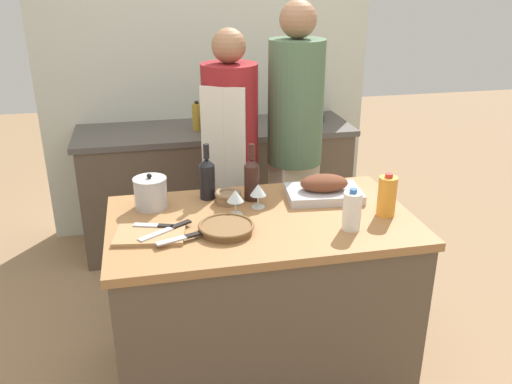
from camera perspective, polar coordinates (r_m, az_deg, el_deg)
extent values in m
plane|color=#9E7A56|center=(2.99, 0.52, -18.13)|extent=(12.00, 12.00, 0.00)
cube|color=brown|center=(2.74, 0.55, -11.46)|extent=(1.37, 0.79, 0.84)
cube|color=#A37042|center=(2.52, 0.59, -3.15)|extent=(1.41, 0.81, 0.04)
cube|color=brown|center=(4.05, -4.13, 0.39)|extent=(1.90, 0.58, 0.85)
cube|color=#56514C|center=(3.90, -4.31, 6.48)|extent=(1.96, 0.60, 0.04)
cube|color=silver|center=(4.16, -5.18, 13.11)|extent=(2.46, 0.10, 2.55)
cube|color=#BCBCC1|center=(2.74, 7.12, -0.19)|extent=(0.39, 0.28, 0.04)
ellipsoid|color=brown|center=(2.71, 7.18, 0.94)|extent=(0.25, 0.17, 0.09)
cylinder|color=brown|center=(2.37, -3.14, -3.88)|extent=(0.23, 0.23, 0.03)
torus|color=brown|center=(2.37, -3.15, -3.55)|extent=(0.25, 0.25, 0.01)
cube|color=#AD7F51|center=(2.38, -11.10, -4.43)|extent=(0.32, 0.24, 0.02)
cylinder|color=#B7B7BC|center=(2.64, -11.03, -0.21)|extent=(0.16, 0.16, 0.14)
cylinder|color=#B7B7BC|center=(2.61, -11.15, 1.31)|extent=(0.16, 0.16, 0.01)
sphere|color=black|center=(2.60, -11.18, 1.67)|extent=(0.02, 0.02, 0.02)
cylinder|color=#846647|center=(2.66, -2.97, -0.66)|extent=(0.12, 0.12, 0.05)
torus|color=#846647|center=(2.65, -2.98, -0.16)|extent=(0.13, 0.13, 0.02)
cylinder|color=orange|center=(2.57, 13.62, -0.44)|extent=(0.09, 0.09, 0.19)
cylinder|color=red|center=(2.53, 13.83, 1.71)|extent=(0.04, 0.04, 0.02)
cylinder|color=white|center=(2.40, 10.06, -1.99)|extent=(0.08, 0.08, 0.17)
cylinder|color=#3360B2|center=(2.37, 10.22, 0.11)|extent=(0.03, 0.03, 0.02)
cylinder|color=#381E19|center=(2.67, -0.52, 0.98)|extent=(0.08, 0.08, 0.18)
cone|color=#381E19|center=(2.63, -0.52, 3.15)|extent=(0.08, 0.08, 0.03)
cylinder|color=#381E19|center=(2.62, -0.53, 4.28)|extent=(0.03, 0.03, 0.08)
cylinder|color=black|center=(2.70, -5.14, 1.08)|extent=(0.08, 0.08, 0.18)
cone|color=black|center=(2.66, -5.22, 3.18)|extent=(0.08, 0.08, 0.03)
cylinder|color=black|center=(2.65, -5.26, 4.28)|extent=(0.03, 0.03, 0.07)
cylinder|color=silver|center=(2.62, 0.22, -1.57)|extent=(0.07, 0.07, 0.00)
cylinder|color=silver|center=(2.60, 0.22, -0.93)|extent=(0.01, 0.01, 0.06)
cone|color=silver|center=(2.58, 0.23, 0.25)|extent=(0.08, 0.08, 0.06)
cylinder|color=silver|center=(2.54, -2.16, -2.35)|extent=(0.07, 0.07, 0.00)
cylinder|color=silver|center=(2.53, -2.18, -1.65)|extent=(0.01, 0.01, 0.06)
cone|color=silver|center=(2.50, -2.20, -0.39)|extent=(0.08, 0.08, 0.06)
cube|color=#B7B7BC|center=(2.35, -10.51, -4.38)|extent=(0.16, 0.12, 0.01)
cube|color=black|center=(2.42, -7.93, -3.39)|extent=(0.10, 0.08, 0.01)
cube|color=#B7B7BC|center=(2.44, -11.51, -3.43)|extent=(0.11, 0.06, 0.01)
cube|color=black|center=(2.42, -9.50, -3.54)|extent=(0.07, 0.05, 0.01)
cube|color=#B7B7BC|center=(2.29, -8.92, -5.07)|extent=(0.14, 0.07, 0.01)
cube|color=black|center=(2.32, -6.49, -4.47)|extent=(0.09, 0.05, 0.01)
cube|color=#333842|center=(4.09, 5.67, 7.85)|extent=(0.18, 0.14, 0.06)
cylinder|color=#B7B7BC|center=(4.06, 5.40, 8.88)|extent=(0.13, 0.13, 0.10)
cube|color=#333842|center=(4.08, 6.58, 9.38)|extent=(0.05, 0.08, 0.17)
cube|color=#333842|center=(4.03, 5.79, 11.09)|extent=(0.17, 0.08, 0.09)
cylinder|color=#332D28|center=(3.77, -5.21, 7.23)|extent=(0.06, 0.06, 0.13)
cylinder|color=black|center=(3.75, -5.25, 8.33)|extent=(0.02, 0.02, 0.02)
cylinder|color=#B28E2D|center=(3.83, -6.22, 7.86)|extent=(0.07, 0.07, 0.19)
cylinder|color=black|center=(3.81, -6.28, 9.36)|extent=(0.03, 0.03, 0.02)
cube|color=beige|center=(3.42, -2.52, -4.46)|extent=(0.31, 0.27, 0.80)
cylinder|color=maroon|center=(3.16, -2.74, 7.42)|extent=(0.32, 0.32, 0.66)
sphere|color=#996B4C|center=(3.07, -2.90, 15.14)|extent=(0.19, 0.19, 0.19)
cube|color=silver|center=(3.07, -3.41, 3.28)|extent=(0.24, 0.12, 0.84)
cube|color=beige|center=(3.46, 3.84, -3.54)|extent=(0.30, 0.24, 0.86)
cylinder|color=#4C6B4C|center=(3.19, 4.21, 9.35)|extent=(0.32, 0.32, 0.72)
sphere|color=#996B4C|center=(3.12, 4.46, 17.68)|extent=(0.21, 0.21, 0.21)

